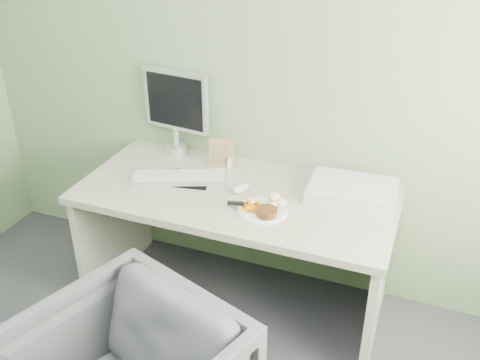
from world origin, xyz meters
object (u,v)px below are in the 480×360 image
at_px(plate, 263,211).
at_px(desk, 236,222).
at_px(scanner, 353,191).
at_px(monitor, 176,108).

bearing_deg(plate, desk, 144.38).
bearing_deg(desk, scanner, 15.14).
bearing_deg(monitor, plate, -26.55).
height_order(plate, monitor, monitor).
bearing_deg(plate, monitor, 146.22).
bearing_deg(desk, plate, -35.62).
relative_size(desk, plate, 6.68).
distance_m(scanner, monitor, 1.08).
bearing_deg(monitor, scanner, -1.56).
distance_m(desk, monitor, 0.73).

